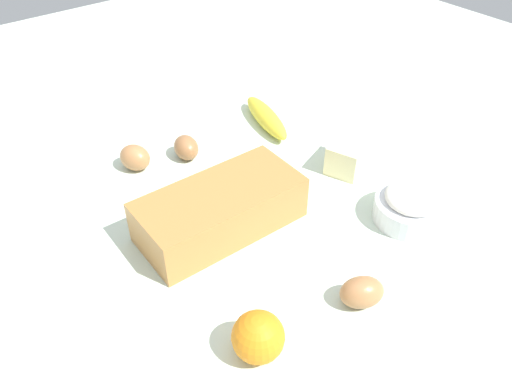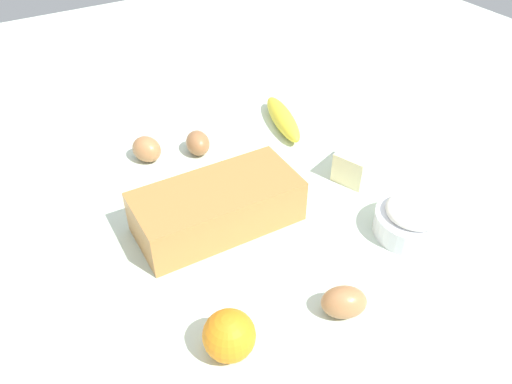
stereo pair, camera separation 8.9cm
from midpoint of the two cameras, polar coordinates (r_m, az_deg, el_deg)
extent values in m
cube|color=silver|center=(0.93, 2.76, -2.51)|extent=(2.40, 2.40, 0.02)
cube|color=#B77A3D|center=(0.86, -1.46, -1.71)|extent=(0.28, 0.14, 0.08)
cube|color=black|center=(0.86, -1.46, -1.51)|extent=(0.27, 0.12, 0.07)
cylinder|color=white|center=(0.91, 19.73, -3.45)|extent=(0.13, 0.13, 0.04)
torus|color=white|center=(0.90, 19.95, -2.65)|extent=(0.13, 0.13, 0.01)
ellipsoid|color=white|center=(0.90, 20.11, -2.10)|extent=(0.10, 0.10, 0.03)
ellipsoid|color=yellow|center=(1.14, 5.29, 8.12)|extent=(0.09, 0.19, 0.04)
sphere|color=orange|center=(0.69, 0.80, -15.97)|extent=(0.07, 0.07, 0.07)
cube|color=#F4EDB2|center=(1.01, 13.88, 3.11)|extent=(0.11, 0.09, 0.06)
ellipsoid|color=#9E6A40|center=(1.05, -4.12, 5.41)|extent=(0.06, 0.07, 0.05)
ellipsoid|color=#B17748|center=(1.04, -9.76, 4.67)|extent=(0.07, 0.08, 0.05)
ellipsoid|color=#AC7446|center=(0.76, 13.23, -12.08)|extent=(0.08, 0.07, 0.05)
camera|label=1|loc=(0.04, -87.14, 2.32)|focal=35.72mm
camera|label=2|loc=(0.04, 92.86, -2.32)|focal=35.72mm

